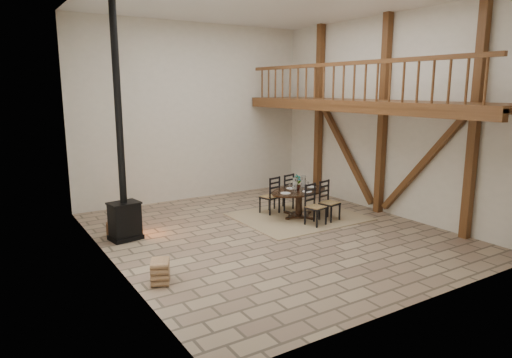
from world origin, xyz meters
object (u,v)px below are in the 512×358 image
dining_table (299,201)px  wood_stove (123,188)px  log_basket (118,229)px  log_stack (160,272)px

dining_table → wood_stove: size_ratio=0.41×
wood_stove → log_basket: bearing=100.0°
dining_table → log_basket: dining_table is taller
wood_stove → log_stack: wood_stove is taller
dining_table → log_stack: dining_table is taller
log_basket → log_stack: bearing=-91.8°
dining_table → log_stack: 4.79m
dining_table → log_basket: 4.37m
log_stack → log_basket: bearing=88.2°
dining_table → log_basket: bearing=155.7°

